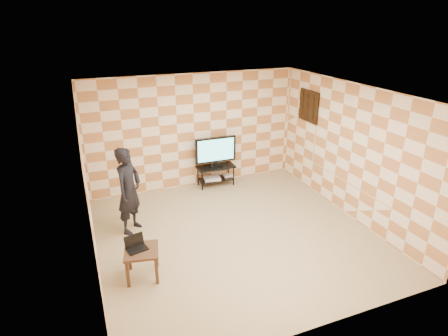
{
  "coord_description": "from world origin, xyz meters",
  "views": [
    {
      "loc": [
        -2.46,
        -5.6,
        3.89
      ],
      "look_at": [
        0.0,
        0.6,
        1.15
      ],
      "focal_mm": 30.0,
      "sensor_mm": 36.0,
      "label": 1
    }
  ],
  "objects": [
    {
      "name": "floor",
      "position": [
        0.0,
        0.0,
        0.0
      ],
      "size": [
        5.0,
        5.0,
        0.0
      ],
      "primitive_type": "plane",
      "color": "tan",
      "rests_on": "ground"
    },
    {
      "name": "wall_back",
      "position": [
        0.0,
        2.5,
        1.35
      ],
      "size": [
        5.0,
        0.02,
        2.7
      ],
      "primitive_type": "cube",
      "color": "beige",
      "rests_on": "ground"
    },
    {
      "name": "wall_front",
      "position": [
        0.0,
        -2.5,
        1.35
      ],
      "size": [
        5.0,
        0.02,
        2.7
      ],
      "primitive_type": "cube",
      "color": "beige",
      "rests_on": "ground"
    },
    {
      "name": "wall_left",
      "position": [
        -2.5,
        0.0,
        1.35
      ],
      "size": [
        0.02,
        5.0,
        2.7
      ],
      "primitive_type": "cube",
      "color": "beige",
      "rests_on": "ground"
    },
    {
      "name": "wall_right",
      "position": [
        2.5,
        0.0,
        1.35
      ],
      "size": [
        0.02,
        5.0,
        2.7
      ],
      "primitive_type": "cube",
      "color": "beige",
      "rests_on": "ground"
    },
    {
      "name": "ceiling",
      "position": [
        0.0,
        0.0,
        2.7
      ],
      "size": [
        5.0,
        5.0,
        0.02
      ],
      "primitive_type": "cube",
      "color": "white",
      "rests_on": "wall_back"
    },
    {
      "name": "wall_art",
      "position": [
        2.47,
        1.55,
        1.95
      ],
      "size": [
        0.04,
        0.72,
        0.72
      ],
      "color": "black",
      "rests_on": "wall_right"
    },
    {
      "name": "tv_stand",
      "position": [
        0.44,
        2.26,
        0.36
      ],
      "size": [
        0.92,
        0.41,
        0.5
      ],
      "color": "black",
      "rests_on": "floor"
    },
    {
      "name": "tv",
      "position": [
        0.44,
        2.25,
        0.9
      ],
      "size": [
        1.0,
        0.2,
        0.73
      ],
      "color": "black",
      "rests_on": "tv_stand"
    },
    {
      "name": "dvd_player",
      "position": [
        0.33,
        2.23,
        0.2
      ],
      "size": [
        0.42,
        0.33,
        0.06
      ],
      "primitive_type": "cube",
      "rotation": [
        0.0,
        0.0,
        -0.13
      ],
      "color": "silver",
      "rests_on": "tv_stand"
    },
    {
      "name": "game_console",
      "position": [
        0.78,
        2.27,
        0.2
      ],
      "size": [
        0.23,
        0.17,
        0.05
      ],
      "primitive_type": "cube",
      "rotation": [
        0.0,
        0.0,
        -0.04
      ],
      "color": "silver",
      "rests_on": "tv_stand"
    },
    {
      "name": "side_table",
      "position": [
        -1.85,
        -0.57,
        0.41
      ],
      "size": [
        0.62,
        0.62,
        0.5
      ],
      "color": "#392313",
      "rests_on": "floor"
    },
    {
      "name": "laptop",
      "position": [
        -1.92,
        -0.5,
        0.55
      ],
      "size": [
        0.36,
        0.31,
        0.21
      ],
      "color": "black",
      "rests_on": "side_table"
    },
    {
      "name": "person",
      "position": [
        -1.79,
        0.91,
        0.85
      ],
      "size": [
        0.71,
        0.73,
        1.69
      ],
      "primitive_type": "imported",
      "rotation": [
        0.0,
        0.0,
        0.86
      ],
      "color": "black",
      "rests_on": "floor"
    }
  ]
}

